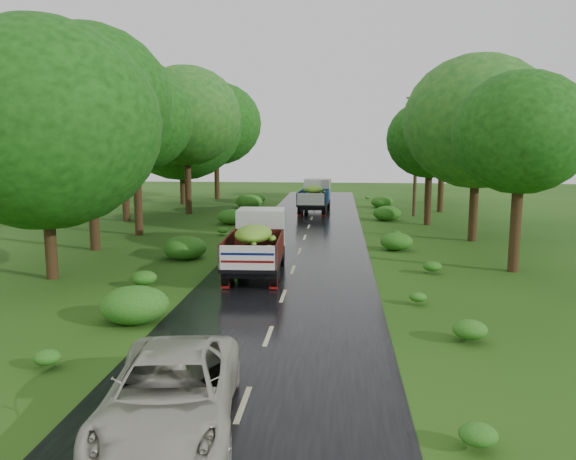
# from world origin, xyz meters

# --- Properties ---
(ground) EXTENTS (120.00, 120.00, 0.00)m
(ground) POSITION_xyz_m (0.00, 0.00, 0.00)
(ground) COLOR #1A410D
(ground) RESTS_ON ground
(road) EXTENTS (6.50, 80.00, 0.02)m
(road) POSITION_xyz_m (0.00, 5.00, 0.01)
(road) COLOR black
(road) RESTS_ON ground
(road_lines) EXTENTS (0.12, 69.60, 0.00)m
(road_lines) POSITION_xyz_m (0.00, 6.00, 0.02)
(road_lines) COLOR #BFB78C
(road_lines) RESTS_ON road
(truck_near) EXTENTS (2.20, 5.73, 2.38)m
(truck_near) POSITION_xyz_m (-1.36, 7.31, 1.35)
(truck_near) COLOR black
(truck_near) RESTS_ON ground
(truck_far) EXTENTS (2.34, 5.80, 2.39)m
(truck_far) POSITION_xyz_m (0.08, 27.68, 1.35)
(truck_far) COLOR black
(truck_far) RESTS_ON ground
(car) EXTENTS (2.93, 5.21, 1.37)m
(car) POSITION_xyz_m (-1.11, -5.08, 0.71)
(car) COLOR #B2B19E
(car) RESTS_ON road
(utility_pole) EXTENTS (1.56, 0.32, 8.90)m
(utility_pole) POSITION_xyz_m (7.18, 25.95, 4.58)
(utility_pole) COLOR #382616
(utility_pole) RESTS_ON ground
(trees_left) EXTENTS (7.31, 35.40, 8.93)m
(trees_left) POSITION_xyz_m (-10.19, 22.20, 6.65)
(trees_left) COLOR black
(trees_left) RESTS_ON ground
(trees_right) EXTENTS (5.29, 29.93, 7.98)m
(trees_right) POSITION_xyz_m (8.83, 21.12, 5.66)
(trees_right) COLOR black
(trees_right) RESTS_ON ground
(shrubs) EXTENTS (11.90, 44.00, 0.70)m
(shrubs) POSITION_xyz_m (0.00, 14.00, 0.35)
(shrubs) COLOR #215B15
(shrubs) RESTS_ON ground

